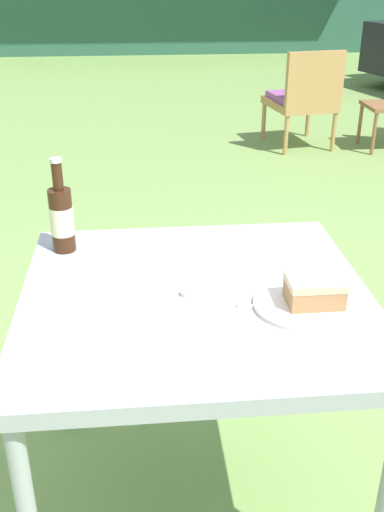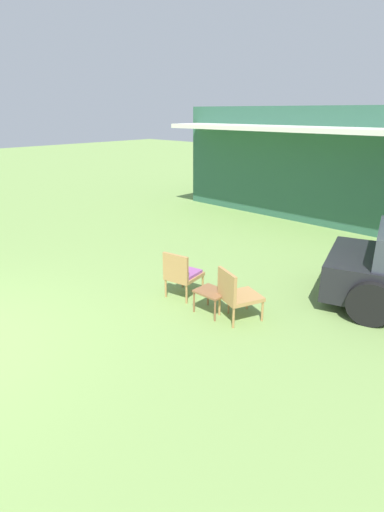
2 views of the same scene
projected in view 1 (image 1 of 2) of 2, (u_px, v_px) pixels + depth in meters
ground_plane at (195, 502)px, 1.76m from camera, size 60.00×60.00×0.00m
wicker_chair_cushioned at (303, 97)px, 4.95m from camera, size 0.57×0.63×0.81m
patio_table at (196, 317)px, 1.48m from camera, size 0.84×0.81×0.71m
cake_on_plate at (309, 296)px, 1.38m from camera, size 0.22×0.22×0.07m
cola_bottle_near at (62, 217)px, 1.62m from camera, size 0.06×0.06×0.26m
fork at (276, 308)px, 1.38m from camera, size 0.18×0.05×0.01m
loose_bottle_cap at (186, 293)px, 1.44m from camera, size 0.03×0.03×0.01m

